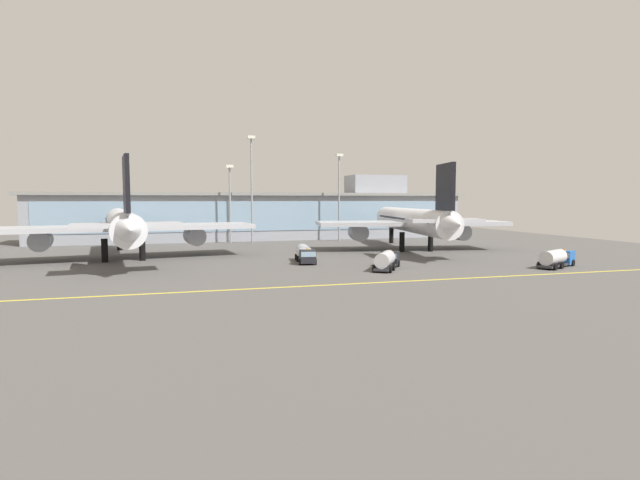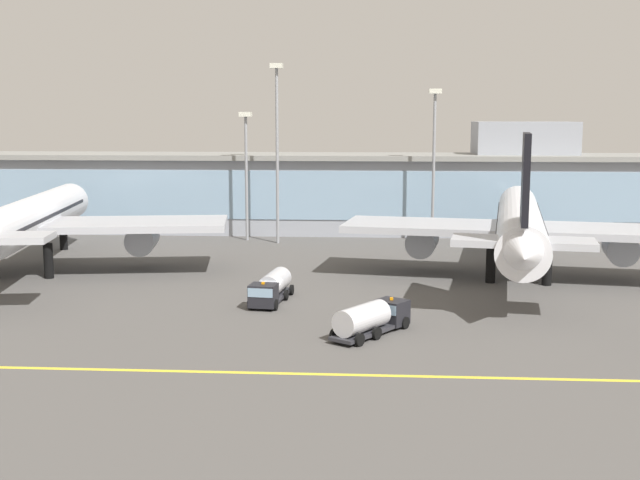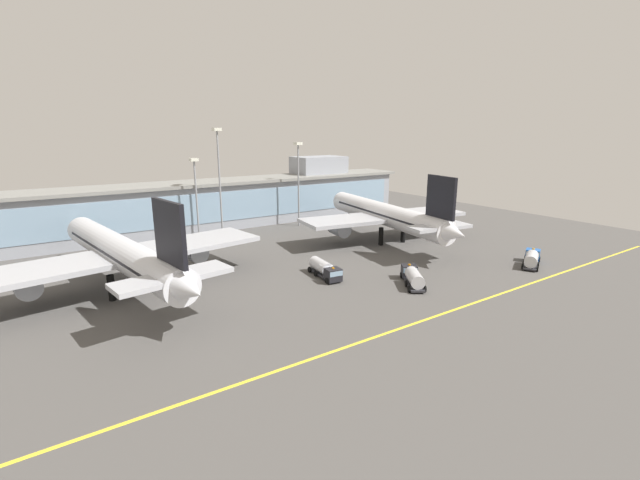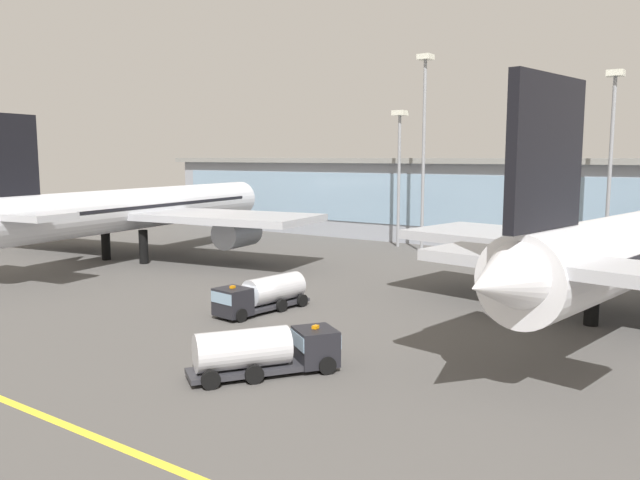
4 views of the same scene
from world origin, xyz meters
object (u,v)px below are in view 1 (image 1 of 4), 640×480
at_px(service_truck_far, 557,258).
at_px(fuel_tanker_truck, 305,254).
at_px(apron_light_mast_centre, 230,191).
at_px(airliner_near_right, 412,221).
at_px(baggage_tug_near, 387,260).
at_px(airliner_near_left, 122,225).
at_px(apron_light_mast_west, 339,184).
at_px(apron_light_mast_east, 251,175).

bearing_deg(service_truck_far, fuel_tanker_truck, 129.03).
xyz_separation_m(fuel_tanker_truck, apron_light_mast_centre, (-9.00, 41.53, 11.63)).
xyz_separation_m(airliner_near_right, baggage_tug_near, (-16.93, -25.52, -4.80)).
distance_m(airliner_near_left, fuel_tanker_truck, 34.18).
xyz_separation_m(baggage_tug_near, service_truck_far, (27.45, -5.45, 0.00)).
bearing_deg(apron_light_mast_west, airliner_near_left, -151.66).
bearing_deg(apron_light_mast_east, airliner_near_left, -136.75).
relative_size(service_truck_far, apron_light_mast_east, 0.35).
distance_m(airliner_near_right, apron_light_mast_west, 28.89).
bearing_deg(airliner_near_right, airliner_near_left, 100.01).
relative_size(fuel_tanker_truck, baggage_tug_near, 1.05).
relative_size(airliner_near_left, fuel_tanker_truck, 5.82).
height_order(airliner_near_right, fuel_tanker_truck, airliner_near_right).
bearing_deg(apron_light_mast_west, fuel_tanker_truck, -115.39).
relative_size(service_truck_far, apron_light_mast_centre, 0.47).
distance_m(airliner_near_left, apron_light_mast_west, 57.82).
relative_size(airliner_near_left, apron_light_mast_centre, 2.77).
bearing_deg(baggage_tug_near, fuel_tanker_truck, 76.61).
height_order(service_truck_far, apron_light_mast_east, apron_light_mast_east).
xyz_separation_m(apron_light_mast_west, apron_light_mast_centre, (-28.19, 1.09, -1.87)).
bearing_deg(fuel_tanker_truck, apron_light_mast_centre, -160.69).
bearing_deg(apron_light_mast_centre, airliner_near_left, -128.08).
height_order(airliner_near_right, apron_light_mast_centre, apron_light_mast_centre).
bearing_deg(airliner_near_left, apron_light_mast_east, -55.21).
height_order(fuel_tanker_truck, apron_light_mast_centre, apron_light_mast_centre).
distance_m(airliner_near_right, fuel_tanker_truck, 31.13).
bearing_deg(fuel_tanker_truck, baggage_tug_near, 49.43).
xyz_separation_m(apron_light_mast_centre, apron_light_mast_east, (5.07, -2.65, 3.87)).
bearing_deg(airliner_near_left, service_truck_far, -122.08).
bearing_deg(apron_light_mast_centre, fuel_tanker_truck, -77.77).
distance_m(service_truck_far, apron_light_mast_centre, 75.75).
bearing_deg(airliner_near_left, fuel_tanker_truck, -121.61).
relative_size(airliner_near_left, airliner_near_right, 1.02).
distance_m(airliner_near_left, apron_light_mast_centre, 36.50).
distance_m(service_truck_far, apron_light_mast_east, 71.35).
xyz_separation_m(airliner_near_left, apron_light_mast_east, (27.19, 25.58, 10.71)).
bearing_deg(airliner_near_right, fuel_tanker_truck, 126.53).
bearing_deg(apron_light_mast_east, airliner_near_right, -38.39).
height_order(airliner_near_right, service_truck_far, airliner_near_right).
xyz_separation_m(fuel_tanker_truck, service_truck_far, (37.84, -16.85, 0.00)).
distance_m(airliner_near_right, apron_light_mast_east, 41.29).
bearing_deg(apron_light_mast_centre, service_truck_far, -51.25).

